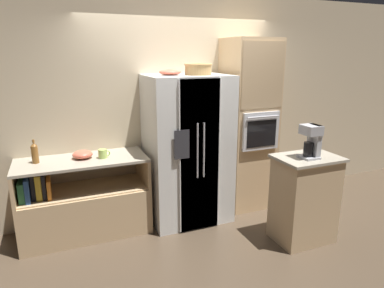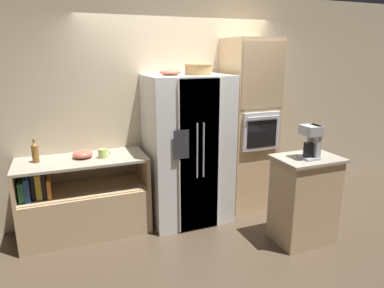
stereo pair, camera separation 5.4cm
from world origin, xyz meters
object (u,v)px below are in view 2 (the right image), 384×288
object	(u,v)px
refrigerator	(188,150)
bottle_tall	(35,152)
wicker_basket	(198,69)
mixing_bowl	(83,154)
fruit_bowl	(170,72)
coffee_maker	(312,140)
wall_oven	(249,125)
mug	(103,153)

from	to	relation	value
refrigerator	bottle_tall	size ratio (longest dim) A/B	6.91
wicker_basket	mixing_bowl	world-z (taller)	wicker_basket
wicker_basket	fruit_bowl	world-z (taller)	wicker_basket
fruit_bowl	coffee_maker	distance (m)	1.75
fruit_bowl	mixing_bowl	xyz separation A→B (m)	(-1.04, 0.07, -0.90)
fruit_bowl	mixing_bowl	distance (m)	1.37
wall_oven	fruit_bowl	xyz separation A→B (m)	(-1.10, -0.04, 0.73)
refrigerator	mixing_bowl	size ratio (longest dim) A/B	8.19
refrigerator	fruit_bowl	bearing A→B (deg)	168.96
wicker_basket	bottle_tall	distance (m)	2.04
wicker_basket	mixing_bowl	size ratio (longest dim) A/B	1.47
refrigerator	wall_oven	bearing A→B (deg)	4.95
refrigerator	wicker_basket	size ratio (longest dim) A/B	5.58
wall_oven	mug	world-z (taller)	wall_oven
refrigerator	bottle_tall	bearing A→B (deg)	176.03
wall_oven	mixing_bowl	bearing A→B (deg)	179.29
refrigerator	fruit_bowl	distance (m)	0.97
bottle_tall	fruit_bowl	bearing A→B (deg)	-3.02
bottle_tall	coffee_maker	world-z (taller)	coffee_maker
bottle_tall	mug	distance (m)	0.71
fruit_bowl	bottle_tall	size ratio (longest dim) A/B	0.98
refrigerator	wicker_basket	bearing A→B (deg)	-21.24
fruit_bowl	mug	distance (m)	1.21
refrigerator	wall_oven	distance (m)	0.93
wicker_basket	coffee_maker	distance (m)	1.50
mug	refrigerator	bearing A→B (deg)	-1.70
refrigerator	mug	size ratio (longest dim) A/B	13.66
fruit_bowl	bottle_tall	world-z (taller)	fruit_bowl
mixing_bowl	wicker_basket	bearing A→B (deg)	-6.29
wall_oven	coffee_maker	xyz separation A→B (m)	(0.08, -1.13, 0.06)
wall_oven	refrigerator	bearing A→B (deg)	-175.05
wicker_basket	bottle_tall	size ratio (longest dim) A/B	1.24
wall_oven	fruit_bowl	size ratio (longest dim) A/B	8.73
refrigerator	wicker_basket	xyz separation A→B (m)	(0.12, -0.05, 0.98)
mug	mixing_bowl	bearing A→B (deg)	161.02
fruit_bowl	mixing_bowl	world-z (taller)	fruit_bowl
refrigerator	fruit_bowl	world-z (taller)	fruit_bowl
bottle_tall	coffee_maker	bearing A→B (deg)	-23.33
refrigerator	coffee_maker	world-z (taller)	refrigerator
mug	mixing_bowl	xyz separation A→B (m)	(-0.22, 0.07, -0.00)
wall_oven	fruit_bowl	bearing A→B (deg)	-177.99
wall_oven	wicker_basket	xyz separation A→B (m)	(-0.79, -0.12, 0.76)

